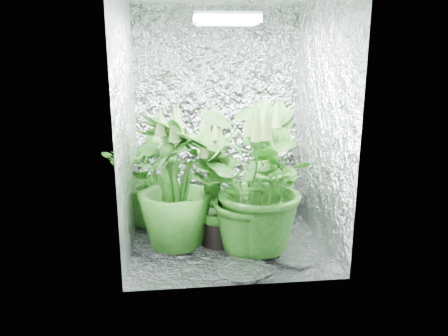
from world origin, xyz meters
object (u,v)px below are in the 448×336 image
Objects in this scene: plant_e at (254,185)px; plant_b at (209,172)px; grow_lamp at (226,19)px; plant_d at (174,183)px; plant_a at (152,175)px; plant_f at (218,190)px; circulation_fan at (277,196)px; plant_c at (267,164)px.

plant_b is at bearing 109.10° from plant_e.
plant_d is (-0.44, -0.13, -1.27)m from grow_lamp.
grow_lamp is at bearing 16.29° from plant_d.
plant_b is (0.53, 0.12, -0.03)m from plant_a.
plant_f is at bearing -87.30° from plant_b.
circulation_fan is (0.67, 0.73, -0.32)m from plant_f.
plant_c is at bearing 42.83° from plant_f.
plant_b is 2.64× the size of circulation_fan.
grow_lamp is 0.41× the size of plant_c.
plant_e is 3.22× the size of circulation_fan.
plant_e reaches higher than plant_d.
plant_d is 0.37m from plant_f.
plant_c is at bearing 41.41° from grow_lamp.
plant_b is 0.82× the size of plant_e.
circulation_fan is (0.16, 0.25, -0.40)m from plant_c.
grow_lamp is 1.88m from circulation_fan.
plant_a is at bearing -146.64° from circulation_fan.
plant_e is (0.18, -0.31, -1.25)m from grow_lamp.
plant_b is at bearing 92.70° from plant_f.
plant_a is at bearing 138.77° from plant_e.
plant_e reaches higher than plant_b.
plant_d is 0.99× the size of plant_e.
plant_c reaches higher than plant_f.
plant_c is at bearing 70.29° from plant_e.
plant_c is 0.73m from plant_e.
grow_lamp is 1.54m from plant_a.
plant_d is (-0.33, -0.66, 0.10)m from plant_b.
plant_f is at bearing 140.34° from plant_e.
grow_lamp reaches higher than plant_b.
plant_e is at bearing -16.32° from plant_d.
plant_e reaches higher than plant_c.
plant_f reaches higher than plant_a.
grow_lamp is at bearing 120.55° from plant_e.
plant_f is at bearing -137.17° from plant_c.
plant_d is 3.20× the size of circulation_fan.
plant_f is at bearing -41.94° from plant_a.
plant_c is (0.54, -0.15, 0.11)m from plant_b.
plant_a is 2.73× the size of circulation_fan.
plant_a is (-0.64, 0.41, -1.34)m from grow_lamp.
plant_d reaches higher than plant_a.
circulation_fan is at bearing 36.41° from plant_d.
grow_lamp reaches higher than plant_e.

